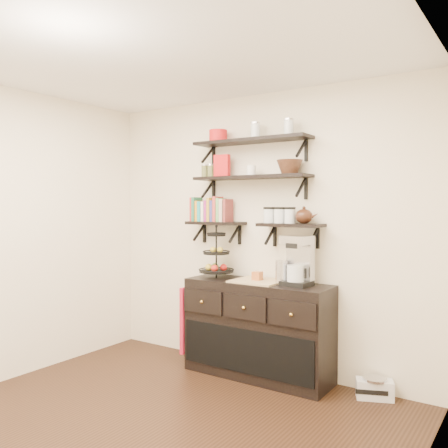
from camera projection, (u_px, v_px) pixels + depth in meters
floor at (132, 438)px, 3.29m from camera, size 3.50×3.50×0.00m
ceiling at (129, 44)px, 3.18m from camera, size 3.50×3.50×0.02m
back_wall at (258, 232)px, 4.69m from camera, size 3.50×0.02×2.70m
right_wall at (394, 262)px, 2.26m from camera, size 0.02×3.50×2.70m
shelf_top at (251, 141)px, 4.54m from camera, size 1.20×0.27×0.23m
shelf_mid at (251, 178)px, 4.56m from camera, size 1.20×0.27×0.23m
shelf_low_left at (216, 224)px, 4.82m from camera, size 0.60×0.25×0.23m
shelf_low_right at (291, 226)px, 4.35m from camera, size 0.60×0.25×0.23m
cookbooks at (212, 210)px, 4.84m from camera, size 0.43×0.15×0.26m
glass_canisters at (279, 216)px, 4.41m from camera, size 0.32×0.10×0.13m
sideboard at (258, 329)px, 4.45m from camera, size 1.40×0.50×0.92m
fruit_stand at (217, 260)px, 4.69m from camera, size 0.34×0.34×0.50m
candle at (257, 276)px, 4.43m from camera, size 0.08×0.08×0.08m
coffee_maker at (298, 262)px, 4.23m from camera, size 0.26×0.25×0.45m
thermal_carafe at (281, 273)px, 4.27m from camera, size 0.11×0.11×0.22m
apron at (190, 319)px, 4.77m from camera, size 0.04×0.28×0.66m
radio at (375, 388)px, 3.95m from camera, size 0.33×0.27×0.18m
recipe_box at (222, 166)px, 4.73m from camera, size 0.16×0.07×0.22m
walnut_bowl at (290, 167)px, 4.32m from camera, size 0.24×0.24×0.13m
ramekins at (251, 171)px, 4.55m from camera, size 0.09×0.09×0.10m
teapot at (304, 215)px, 4.27m from camera, size 0.22×0.17×0.16m
red_pot at (218, 136)px, 4.75m from camera, size 0.18×0.18×0.12m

